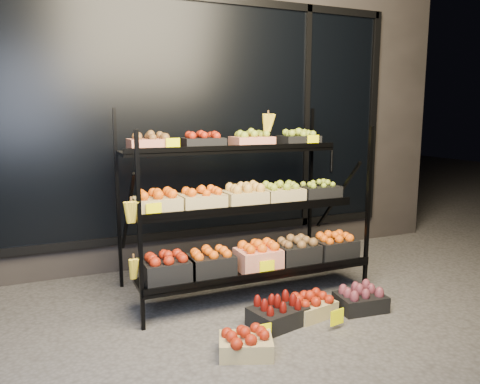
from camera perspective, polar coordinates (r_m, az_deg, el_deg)
name	(u,v)px	position (r m, az deg, el deg)	size (l,w,h in m)	color
ground	(275,316)	(3.90, 4.30, -14.82)	(24.00, 24.00, 0.00)	#514F4C
building	(180,102)	(5.97, -7.31, 10.81)	(6.00, 2.08, 3.50)	#2D2826
display_rack	(244,207)	(4.17, 0.45, -1.80)	(2.18, 1.02, 1.72)	black
tag_floor_a	(263,338)	(3.43, 2.80, -17.32)	(0.13, 0.01, 0.12)	#FFFB00
tag_floor_b	(337,322)	(3.72, 11.73, -15.27)	(0.13, 0.01, 0.12)	#FFFB00
floor_crate_left	(246,343)	(3.30, 0.71, -17.89)	(0.43, 0.37, 0.19)	tan
floor_crate_midleft	(278,313)	(3.72, 4.62, -14.47)	(0.47, 0.39, 0.20)	black
floor_crate_midright	(311,305)	(3.90, 8.62, -13.51)	(0.41, 0.33, 0.19)	tan
floor_crate_right	(361,299)	(4.09, 14.48, -12.53)	(0.41, 0.32, 0.20)	black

